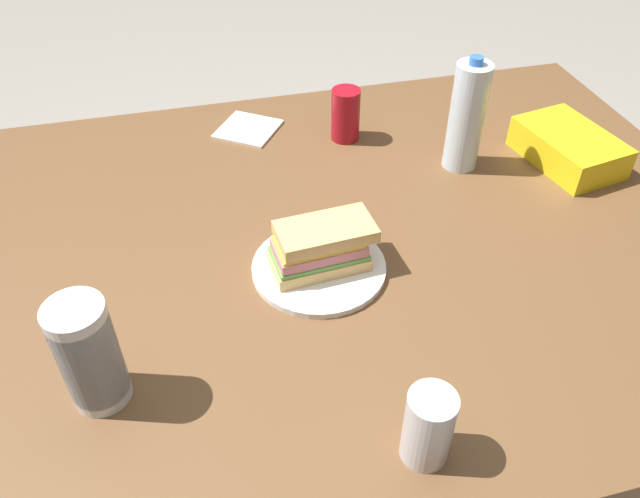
% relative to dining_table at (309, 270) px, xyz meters
% --- Properties ---
extents(ground_plane, '(8.00, 8.00, 0.00)m').
position_rel_dining_table_xyz_m(ground_plane, '(0.00, 0.00, -0.67)').
color(ground_plane, gray).
extents(dining_table, '(1.73, 1.17, 0.74)m').
position_rel_dining_table_xyz_m(dining_table, '(0.00, 0.00, 0.00)').
color(dining_table, brown).
rests_on(dining_table, ground_plane).
extents(paper_plate, '(0.24, 0.24, 0.01)m').
position_rel_dining_table_xyz_m(paper_plate, '(0.00, -0.08, 0.08)').
color(paper_plate, white).
rests_on(paper_plate, dining_table).
extents(sandwich, '(0.19, 0.11, 0.08)m').
position_rel_dining_table_xyz_m(sandwich, '(0.01, -0.08, 0.13)').
color(sandwich, '#DBB26B').
rests_on(sandwich, paper_plate).
extents(soda_can_red, '(0.07, 0.07, 0.12)m').
position_rel_dining_table_xyz_m(soda_can_red, '(0.17, 0.35, 0.14)').
color(soda_can_red, maroon).
rests_on(soda_can_red, dining_table).
extents(chip_bag, '(0.19, 0.25, 0.07)m').
position_rel_dining_table_xyz_m(chip_bag, '(0.62, 0.13, 0.11)').
color(chip_bag, yellow).
rests_on(chip_bag, dining_table).
extents(water_bottle_tall, '(0.07, 0.07, 0.25)m').
position_rel_dining_table_xyz_m(water_bottle_tall, '(0.38, 0.18, 0.19)').
color(water_bottle_tall, silver).
rests_on(water_bottle_tall, dining_table).
extents(plastic_cup_stack, '(0.08, 0.08, 0.18)m').
position_rel_dining_table_xyz_m(plastic_cup_stack, '(-0.38, -0.26, 0.17)').
color(plastic_cup_stack, silver).
rests_on(plastic_cup_stack, dining_table).
extents(soda_can_silver, '(0.07, 0.07, 0.12)m').
position_rel_dining_table_xyz_m(soda_can_silver, '(0.05, -0.47, 0.14)').
color(soda_can_silver, silver).
rests_on(soda_can_silver, dining_table).
extents(paper_napkin, '(0.18, 0.18, 0.01)m').
position_rel_dining_table_xyz_m(paper_napkin, '(-0.04, 0.44, 0.08)').
color(paper_napkin, white).
rests_on(paper_napkin, dining_table).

